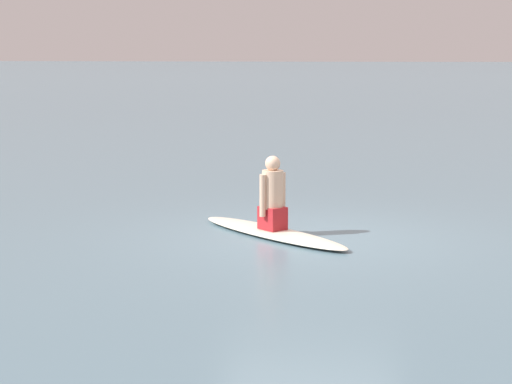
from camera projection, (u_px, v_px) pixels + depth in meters
ground_plane at (309, 238)px, 12.46m from camera, size 400.00×400.00×0.00m
surfboard at (273, 232)px, 12.64m from camera, size 2.47×2.60×0.09m
person_paddler at (273, 196)px, 12.56m from camera, size 0.44×0.44×1.04m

